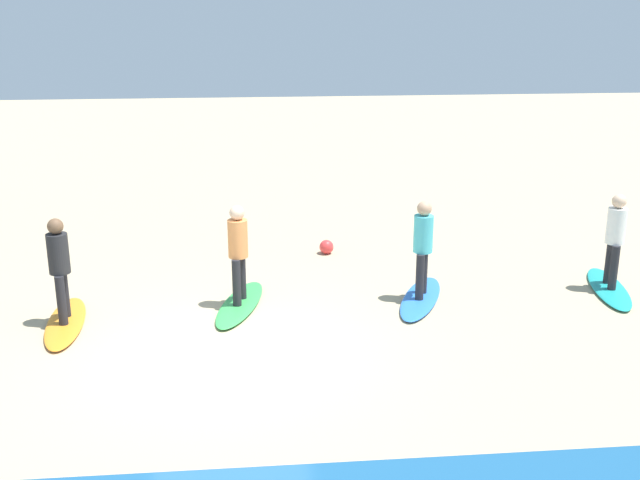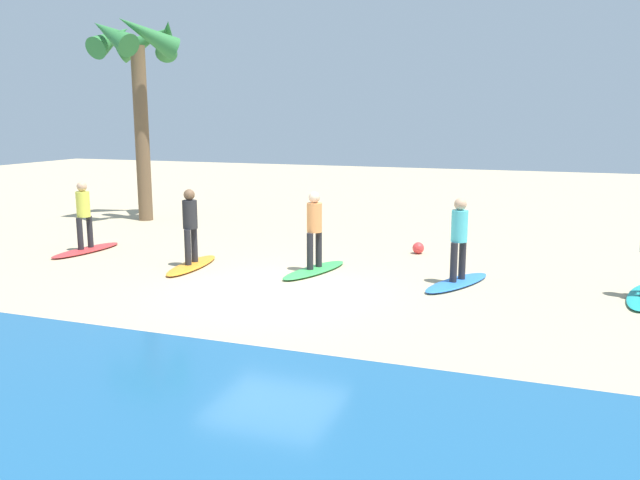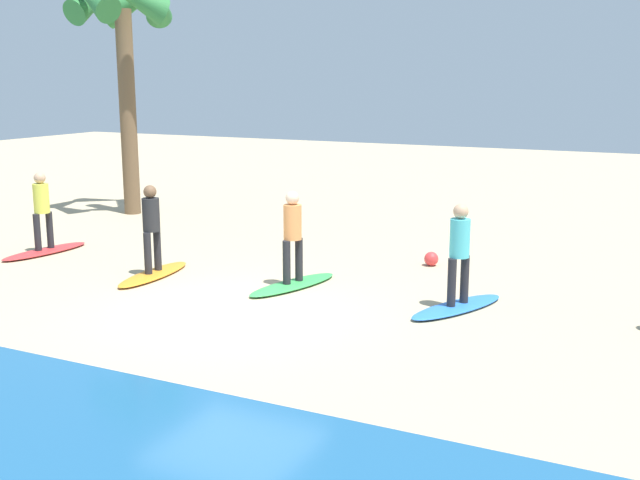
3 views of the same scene
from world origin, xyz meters
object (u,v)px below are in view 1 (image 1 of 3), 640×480
(surfer_blue, at_px, (423,242))
(beach_ball, at_px, (326,247))
(surfboard_teal, at_px, (609,288))
(surfer_green, at_px, (238,247))
(surfer_orange, at_px, (59,262))
(surfboard_blue, at_px, (421,298))
(surfboard_orange, at_px, (66,323))
(surfboard_green, at_px, (240,304))
(surfer_teal, at_px, (615,234))

(surfer_blue, relative_size, beach_ball, 5.82)
(surfboard_teal, distance_m, surfer_green, 6.47)
(surfboard_teal, bearing_deg, surfer_orange, -74.41)
(beach_ball, bearing_deg, surfer_blue, 116.53)
(surfboard_blue, relative_size, surfer_green, 1.28)
(surfboard_orange, relative_size, surfer_orange, 1.28)
(surfboard_teal, xyz_separation_m, surfer_orange, (9.10, 0.62, 0.99))
(beach_ball, bearing_deg, surfboard_orange, 35.29)
(surfboard_green, relative_size, surfer_orange, 1.28)
(surfer_teal, distance_m, surfboard_orange, 9.17)
(surfer_blue, height_order, surfboard_green, surfer_blue)
(surfboard_teal, bearing_deg, surfer_green, -77.29)
(surfboard_blue, relative_size, surfboard_green, 1.00)
(surfer_orange, bearing_deg, surfer_blue, -175.23)
(surfer_green, bearing_deg, surfer_blue, 179.45)
(surfer_teal, bearing_deg, surfboard_orange, 3.91)
(surfboard_teal, xyz_separation_m, surfer_green, (6.40, 0.12, 0.99))
(surfer_green, bearing_deg, beach_ball, -123.16)
(surfer_green, bearing_deg, surfboard_green, 90.00)
(surfboard_blue, height_order, surfer_green, surfer_green)
(surfer_blue, relative_size, surfer_orange, 1.00)
(surfer_teal, distance_m, surfer_orange, 9.12)
(surfboard_green, height_order, surfer_green, surfer_green)
(surfer_teal, xyz_separation_m, surfer_orange, (9.10, 0.62, 0.00))
(surfboard_green, height_order, surfer_orange, surfer_orange)
(surfboard_teal, distance_m, surfer_teal, 0.99)
(surfboard_green, xyz_separation_m, surfer_green, (0.00, -0.00, 0.99))
(surfer_blue, distance_m, surfer_green, 3.03)
(surfer_teal, xyz_separation_m, surfboard_orange, (9.10, 0.62, -0.99))
(surfboard_green, bearing_deg, surfboard_blue, 104.38)
(surfboard_blue, relative_size, surfer_blue, 1.28)
(surfboard_blue, xyz_separation_m, beach_ball, (1.32, -2.64, 0.10))
(surfboard_teal, distance_m, surfer_orange, 9.17)
(surfer_teal, distance_m, beach_ball, 5.39)
(surfer_teal, relative_size, beach_ball, 5.82)
(surfer_teal, relative_size, surfer_green, 1.00)
(surfboard_blue, relative_size, beach_ball, 7.45)
(surfboard_teal, xyz_separation_m, surfer_teal, (-0.00, 0.00, 0.99))
(surfboard_teal, relative_size, surfboard_orange, 1.00)
(surfboard_blue, bearing_deg, beach_ball, -130.62)
(surfer_blue, xyz_separation_m, surfboard_green, (3.03, -0.03, -0.99))
(surfboard_blue, relative_size, surfboard_orange, 1.00)
(surfer_green, xyz_separation_m, surfer_orange, (2.70, 0.51, 0.00))
(surfboard_teal, xyz_separation_m, surfboard_blue, (3.37, 0.14, 0.00))
(surfboard_blue, xyz_separation_m, surfer_blue, (0.00, 0.00, 0.99))
(surfboard_green, distance_m, surfer_green, 0.99)
(surfboard_teal, relative_size, surfer_green, 1.28)
(surfer_green, height_order, surfboard_orange, surfer_green)
(surfer_teal, height_order, surfer_green, same)
(surfboard_teal, xyz_separation_m, beach_ball, (4.69, -2.50, 0.10))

